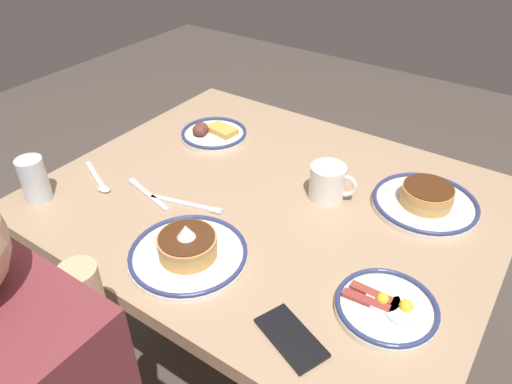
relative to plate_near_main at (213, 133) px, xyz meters
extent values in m
plane|color=#4B413A|center=(-0.32, 0.16, -0.77)|extent=(6.00, 6.00, 0.00)
cube|color=tan|center=(-0.32, 0.16, -0.04)|extent=(1.15, 0.94, 0.04)
cylinder|color=#93755B|center=(-0.80, -0.20, -0.41)|extent=(0.06, 0.06, 0.71)
cylinder|color=#93755B|center=(0.15, -0.20, -0.41)|extent=(0.06, 0.06, 0.71)
cylinder|color=#93755B|center=(0.15, 0.53, -0.41)|extent=(0.06, 0.06, 0.71)
cylinder|color=silver|center=(0.00, 0.00, -0.01)|extent=(0.21, 0.21, 0.01)
torus|color=navy|center=(0.00, 0.00, 0.00)|extent=(0.21, 0.21, 0.01)
cube|color=gold|center=(-0.02, -0.02, 0.01)|extent=(0.10, 0.07, 0.02)
ellipsoid|color=brown|center=(0.04, 0.02, 0.01)|extent=(0.04, 0.03, 0.03)
ellipsoid|color=brown|center=(0.03, 0.02, 0.01)|extent=(0.04, 0.03, 0.03)
ellipsoid|color=brown|center=(0.03, 0.03, 0.02)|extent=(0.05, 0.04, 0.04)
ellipsoid|color=brown|center=(0.03, 0.01, 0.02)|extent=(0.05, 0.04, 0.04)
cylinder|color=white|center=(-0.31, 0.47, -0.01)|extent=(0.27, 0.27, 0.01)
torus|color=navy|center=(-0.31, 0.47, 0.00)|extent=(0.26, 0.26, 0.01)
cylinder|color=#D3924A|center=(-0.31, 0.47, 0.00)|extent=(0.13, 0.13, 0.01)
cylinder|color=gold|center=(-0.31, 0.47, 0.02)|extent=(0.13, 0.13, 0.01)
cylinder|color=tan|center=(-0.31, 0.47, 0.03)|extent=(0.13, 0.13, 0.01)
cylinder|color=tan|center=(-0.31, 0.47, 0.04)|extent=(0.13, 0.13, 0.01)
cylinder|color=#4C2814|center=(-0.31, 0.47, 0.05)|extent=(0.12, 0.12, 0.00)
cone|color=white|center=(-0.31, 0.47, 0.06)|extent=(0.04, 0.04, 0.03)
cylinder|color=silver|center=(-0.68, -0.02, -0.01)|extent=(0.27, 0.27, 0.01)
torus|color=navy|center=(-0.68, -0.02, 0.00)|extent=(0.26, 0.26, 0.01)
cylinder|color=tan|center=(-0.68, -0.02, 0.00)|extent=(0.13, 0.13, 0.01)
cylinder|color=tan|center=(-0.68, -0.02, 0.02)|extent=(0.13, 0.13, 0.01)
cylinder|color=tan|center=(-0.68, -0.02, 0.03)|extent=(0.13, 0.13, 0.01)
cylinder|color=gold|center=(-0.68, -0.02, 0.04)|extent=(0.13, 0.13, 0.01)
cylinder|color=#4C2814|center=(-0.68, -0.02, 0.05)|extent=(0.12, 0.12, 0.00)
cylinder|color=silver|center=(-0.73, 0.36, -0.01)|extent=(0.20, 0.20, 0.01)
torus|color=navy|center=(-0.73, 0.36, 0.00)|extent=(0.20, 0.20, 0.01)
cylinder|color=white|center=(-0.76, 0.36, 0.00)|extent=(0.07, 0.07, 0.01)
sphere|color=yellow|center=(-0.76, 0.35, 0.01)|extent=(0.03, 0.03, 0.03)
cylinder|color=white|center=(-0.71, 0.35, 0.00)|extent=(0.07, 0.07, 0.01)
sphere|color=yellow|center=(-0.71, 0.35, 0.01)|extent=(0.03, 0.03, 0.03)
cube|color=#983E2F|center=(-0.69, 0.35, 0.00)|extent=(0.09, 0.02, 0.01)
cube|color=#973634|center=(-0.69, 0.37, 0.00)|extent=(0.10, 0.03, 0.01)
cylinder|color=white|center=(-0.45, 0.08, 0.03)|extent=(0.09, 0.09, 0.09)
torus|color=white|center=(-0.49, 0.07, 0.03)|extent=(0.07, 0.03, 0.06)
cylinder|color=brown|center=(-0.45, 0.08, 0.06)|extent=(0.08, 0.08, 0.01)
cylinder|color=silver|center=(0.17, 0.51, 0.04)|extent=(0.07, 0.07, 0.12)
cylinder|color=black|center=(0.17, 0.51, 0.03)|extent=(0.06, 0.06, 0.08)
cube|color=black|center=(-0.61, 0.52, -0.01)|extent=(0.16, 0.12, 0.01)
cube|color=silver|center=(-0.06, 0.34, -0.01)|extent=(0.18, 0.06, 0.01)
cube|color=silver|center=(0.02, 0.32, -0.01)|extent=(0.03, 0.01, 0.00)
cube|color=silver|center=(0.02, 0.32, -0.01)|extent=(0.03, 0.01, 0.00)
cube|color=silver|center=(0.03, 0.33, -0.01)|extent=(0.03, 0.01, 0.00)
cube|color=silver|center=(0.03, 0.33, -0.01)|extent=(0.03, 0.01, 0.00)
cube|color=silver|center=(-0.17, 0.32, -0.01)|extent=(0.19, 0.06, 0.01)
cube|color=silver|center=(-0.25, 0.30, -0.01)|extent=(0.03, 0.01, 0.00)
cube|color=silver|center=(-0.25, 0.30, -0.01)|extent=(0.03, 0.01, 0.00)
cube|color=silver|center=(-0.25, 0.29, -0.01)|extent=(0.03, 0.01, 0.00)
cube|color=silver|center=(-0.25, 0.29, -0.01)|extent=(0.03, 0.01, 0.00)
cube|color=silver|center=(0.13, 0.36, -0.01)|extent=(0.16, 0.08, 0.01)
ellipsoid|color=silver|center=(0.06, 0.40, -0.01)|extent=(0.04, 0.03, 0.01)
cylinder|color=#D6AC81|center=(-0.30, 0.72, 0.02)|extent=(0.07, 0.07, 0.26)
camera|label=1|loc=(-0.88, 1.03, 0.73)|focal=33.55mm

